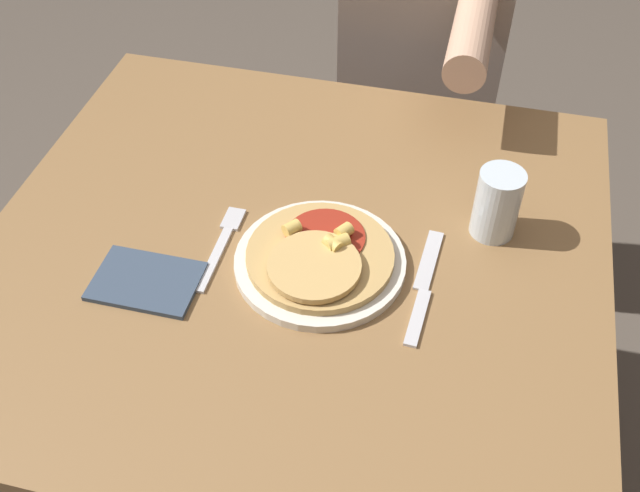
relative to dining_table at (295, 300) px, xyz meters
name	(u,v)px	position (x,y,z in m)	size (l,w,h in m)	color
ground_plane	(301,479)	(0.00, 0.00, -0.61)	(8.00, 8.00, 0.00)	brown
dining_table	(295,300)	(0.00, 0.00, 0.00)	(0.92, 0.88, 0.73)	olive
plate	(320,262)	(0.05, -0.03, 0.13)	(0.25, 0.25, 0.01)	silver
pizza	(319,256)	(0.05, -0.03, 0.15)	(0.21, 0.21, 0.04)	tan
fork	(222,242)	(-0.10, -0.02, 0.12)	(0.03, 0.18, 0.00)	silver
knife	(423,287)	(0.20, -0.04, 0.12)	(0.03, 0.22, 0.00)	silver
drinking_glass	(497,204)	(0.28, 0.11, 0.18)	(0.07, 0.07, 0.11)	silver
napkin	(146,281)	(-0.18, -0.12, 0.13)	(0.15, 0.10, 0.01)	#38475B
person_diner	(426,39)	(0.10, 0.70, 0.09)	(0.34, 0.52, 1.19)	#2D2D38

